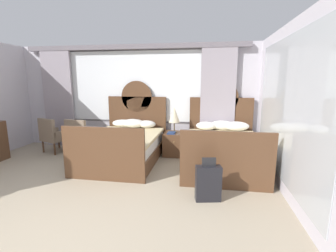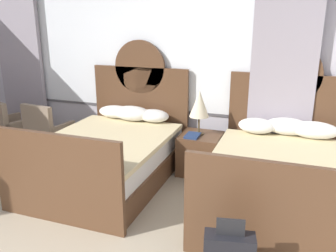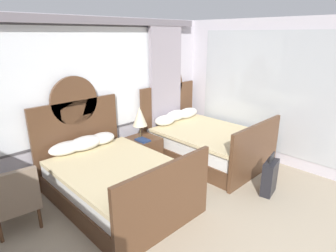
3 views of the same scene
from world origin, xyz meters
The scene contains 9 objects.
wall_back_window centered at (0.00, 4.11, 1.43)m, with size 6.24×0.22×2.70m.
wall_right_mirror centered at (3.15, 1.78, 1.35)m, with size 0.08×4.71×2.70m.
bed_near_window centered at (0.08, 3.03, 0.37)m, with size 1.53×2.19×1.78m.
bed_near_mirror centered at (2.23, 3.03, 0.37)m, with size 1.53×2.19×1.78m.
nightstand_between_beds centered at (1.15, 3.63, 0.28)m, with size 0.56×0.58×0.56m.
table_lamp_on_nightstand centered at (1.12, 3.64, 0.98)m, with size 0.27×0.27×0.61m.
book_on_nightstand centered at (1.07, 3.52, 0.57)m, with size 0.18×0.26×0.03m.
armchair_by_window_left centered at (-1.18, 3.34, 0.46)m, with size 0.62×0.62×0.88m.
suitcase_on_floor centered at (1.94, 1.47, 0.28)m, with size 0.40×0.23×0.68m.
Camera 3 is at (-1.94, -0.19, 2.42)m, focal length 29.85 mm.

